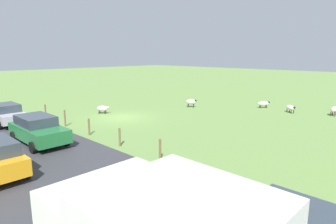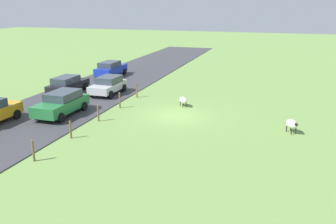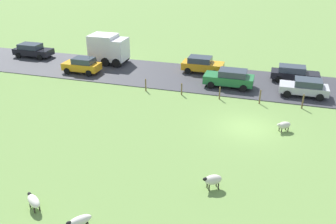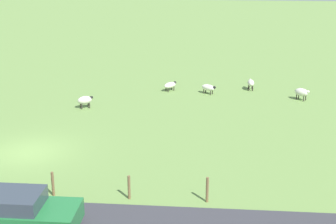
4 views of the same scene
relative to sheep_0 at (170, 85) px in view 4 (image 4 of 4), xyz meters
The scene contains 10 objects.
ground_plane 14.07m from the sheep_0, 27.32° to the right, with size 160.00×160.00×0.00m, color #6B8E47.
sheep_0 is the anchor object (origin of this frame).
sheep_1 6.10m from the sheep_0, 97.20° to the left, with size 1.06×0.53×0.81m.
sheep_2 7.15m from the sheep_0, 48.44° to the right, with size 0.97×1.11×0.84m.
sheep_3 9.59m from the sheep_0, 80.52° to the left, with size 1.06×1.13×0.86m.
sheep_4 2.94m from the sheep_0, 78.92° to the left, with size 1.00×1.19×0.71m.
fence_post_2 17.56m from the sheep_0, 12.18° to the right, with size 0.12×0.12×1.12m, color brown.
fence_post_3 17.17m from the sheep_0, ahead, with size 0.12×0.12×1.08m, color brown.
fence_post_4 17.43m from the sheep_0, ahead, with size 0.12×0.12×1.14m, color brown.
car_2 20.70m from the sheep_0, 11.47° to the right, with size 2.13×4.52×1.63m.
Camera 4 is at (24.05, 9.47, 10.42)m, focal length 54.01 mm.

